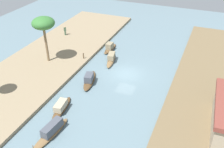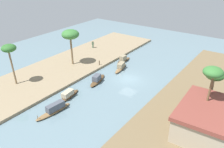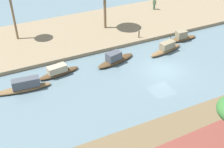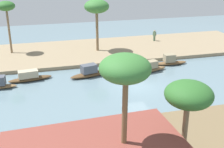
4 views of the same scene
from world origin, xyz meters
The scene contains 9 objects.
river_water centered at (0.00, 0.00, 0.00)m, with size 65.13×65.13×0.00m, color slate.
riverbank_left centered at (0.00, -11.93, 0.21)m, with size 41.26×11.29×0.42m, color #937F60.
sampan_with_red_awning centered at (-5.88, -4.83, 0.45)m, with size 3.99×1.09×1.29m.
sampan_midstream centered at (-2.50, -3.22, 0.47)m, with size 4.72×1.85×1.24m.
sampan_upstream_small centered at (13.71, -2.89, 0.48)m, with size 5.39×1.56×1.23m.
sampan_downstream_large centered at (3.82, -3.65, 0.45)m, with size 4.90×2.26×1.31m.
sampan_with_tall_canopy centered at (10.06, -4.01, 0.43)m, with size 4.43×1.53×1.11m.
person_on_near_bank centered at (-7.73, -14.08, 1.17)m, with size 0.44×0.50×1.59m.
mooring_post centered at (-1.10, -7.05, 0.85)m, with size 0.14×0.14×0.86m, color #4C3823.
Camera 3 is at (16.32, 21.46, 17.12)m, focal length 48.59 mm.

